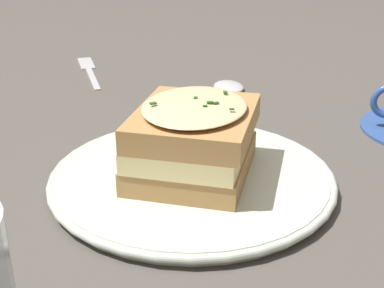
# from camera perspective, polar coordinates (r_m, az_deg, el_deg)

# --- Properties ---
(ground_plane) EXTENTS (2.40, 2.40, 0.00)m
(ground_plane) POSITION_cam_1_polar(r_m,az_deg,el_deg) (0.50, -1.95, -3.97)
(ground_plane) COLOR #514C47
(dinner_plate) EXTENTS (0.26, 0.26, 0.01)m
(dinner_plate) POSITION_cam_1_polar(r_m,az_deg,el_deg) (0.49, 0.00, -3.59)
(dinner_plate) COLOR silver
(dinner_plate) RESTS_ON ground_plane
(sandwich) EXTENTS (0.16, 0.15, 0.07)m
(sandwich) POSITION_cam_1_polar(r_m,az_deg,el_deg) (0.48, 0.12, 0.57)
(sandwich) COLOR #B2844C
(sandwich) RESTS_ON dinner_plate
(fork) EXTENTS (0.10, 0.16, 0.00)m
(fork) POSITION_cam_1_polar(r_m,az_deg,el_deg) (0.87, -10.98, 7.95)
(fork) COLOR silver
(fork) RESTS_ON ground_plane
(spoon) EXTENTS (0.12, 0.15, 0.01)m
(spoon) POSITION_cam_1_polar(r_m,az_deg,el_deg) (0.75, 4.08, 5.86)
(spoon) COLOR silver
(spoon) RESTS_ON ground_plane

